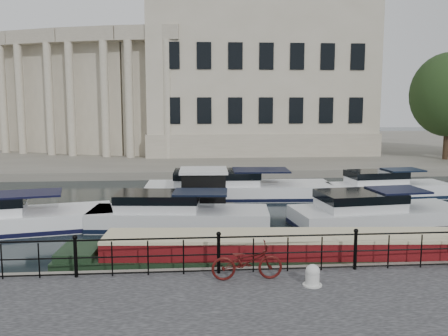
% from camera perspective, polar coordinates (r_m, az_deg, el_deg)
% --- Properties ---
extents(ground_plane, '(160.00, 160.00, 0.00)m').
position_cam_1_polar(ground_plane, '(16.90, -1.16, -11.09)').
color(ground_plane, black).
rests_on(ground_plane, ground).
extents(far_bank, '(120.00, 42.00, 0.55)m').
position_cam_1_polar(far_bank, '(55.21, -3.64, 2.43)').
color(far_bank, '#6B665B').
rests_on(far_bank, ground_plane).
extents(railing, '(24.14, 0.14, 1.22)m').
position_cam_1_polar(railing, '(14.40, -0.62, -9.47)').
color(railing, black).
rests_on(railing, near_quay).
extents(civic_building, '(53.55, 31.84, 16.85)m').
position_cam_1_polar(civic_building, '(50.69, -4.76, 9.59)').
color(civic_building, '#ADA38C').
rests_on(civic_building, far_bank).
extents(bicycle, '(1.98, 0.73, 1.03)m').
position_cam_1_polar(bicycle, '(13.96, 2.64, -10.61)').
color(bicycle, '#410D0B').
rests_on(bicycle, near_quay).
extents(mooring_bollard, '(0.52, 0.52, 0.58)m').
position_cam_1_polar(mooring_bollard, '(13.80, 10.08, -12.01)').
color(mooring_bollard, beige).
rests_on(mooring_bollard, near_quay).
extents(narrowboat, '(15.00, 3.00, 1.55)m').
position_cam_1_polar(narrowboat, '(16.50, 7.53, -10.30)').
color(narrowboat, black).
rests_on(narrowboat, ground_plane).
extents(harbour_hut, '(3.23, 2.73, 2.19)m').
position_cam_1_polar(harbour_hut, '(24.44, -2.34, -2.84)').
color(harbour_hut, '#6B665B').
rests_on(harbour_hut, ground_plane).
extents(cabin_cruisers, '(27.36, 10.47, 1.99)m').
position_cam_1_polar(cabin_cruisers, '(24.22, 0.57, -4.34)').
color(cabin_cruisers, white).
rests_on(cabin_cruisers, ground_plane).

